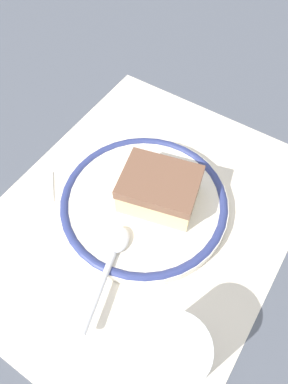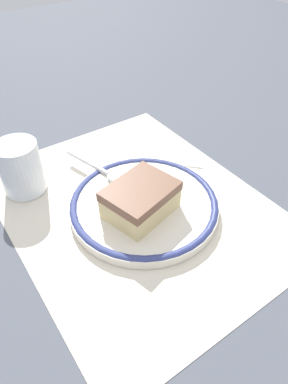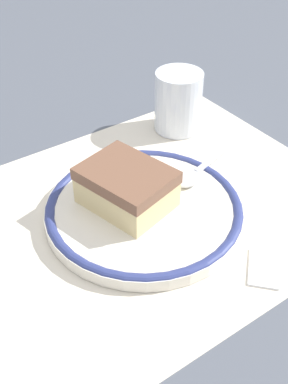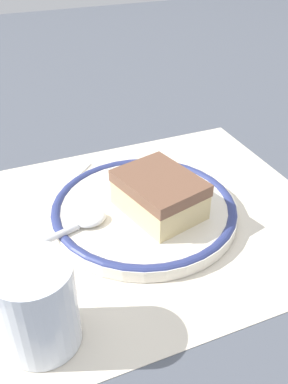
# 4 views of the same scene
# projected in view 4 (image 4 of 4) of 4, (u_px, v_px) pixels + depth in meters

# --- Properties ---
(ground_plane) EXTENTS (2.40, 2.40, 0.00)m
(ground_plane) POSITION_uv_depth(u_px,v_px,m) (135.00, 222.00, 0.51)
(ground_plane) COLOR #4C515B
(placemat) EXTENTS (0.45, 0.36, 0.00)m
(placemat) POSITION_uv_depth(u_px,v_px,m) (135.00, 221.00, 0.51)
(placemat) COLOR beige
(placemat) RESTS_ON ground_plane
(plate) EXTENTS (0.22, 0.22, 0.02)m
(plate) POSITION_uv_depth(u_px,v_px,m) (144.00, 209.00, 0.51)
(plate) COLOR silver
(plate) RESTS_ON placemat
(cake_slice) EXTENTS (0.10, 0.11, 0.05)m
(cake_slice) POSITION_uv_depth(u_px,v_px,m) (159.00, 194.00, 0.49)
(cake_slice) COLOR beige
(cake_slice) RESTS_ON plate
(spoon) EXTENTS (0.13, 0.05, 0.01)m
(spoon) POSITION_uv_depth(u_px,v_px,m) (72.00, 228.00, 0.46)
(spoon) COLOR silver
(spoon) RESTS_ON plate
(cup) EXTENTS (0.07, 0.07, 0.08)m
(cup) POSITION_uv_depth(u_px,v_px,m) (39.00, 311.00, 0.35)
(cup) COLOR silver
(cup) RESTS_ON placemat
(sugar_packet) EXTENTS (0.06, 0.06, 0.01)m
(sugar_packet) POSITION_uv_depth(u_px,v_px,m) (73.00, 168.00, 0.60)
(sugar_packet) COLOR white
(sugar_packet) RESTS_ON placemat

